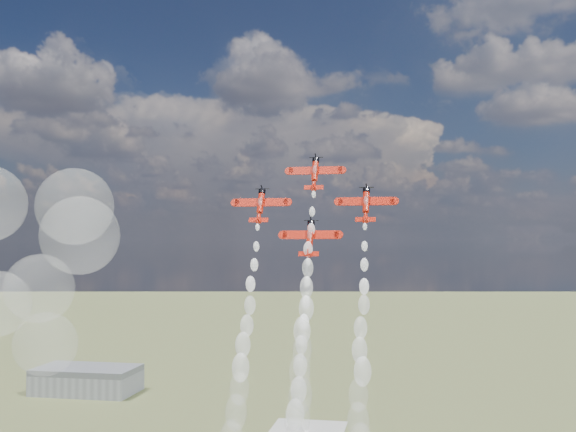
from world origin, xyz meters
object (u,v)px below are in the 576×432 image
(plane_left, at_px, (260,205))
(plane_slot, at_px, (310,237))
(hangar, at_px, (87,380))
(plane_lead, at_px, (315,173))
(plane_right, at_px, (366,204))

(plane_left, distance_m, plane_slot, 15.62)
(hangar, relative_size, plane_slot, 3.78)
(hangar, distance_m, plane_left, 218.01)
(plane_lead, relative_size, plane_left, 1.00)
(plane_lead, relative_size, plane_slot, 1.00)
(plane_lead, distance_m, plane_right, 15.62)
(hangar, xyz_separation_m, plane_left, (126.21, -159.02, 79.45))
(plane_lead, xyz_separation_m, plane_slot, (0.00, -8.11, -15.97))
(plane_left, bearing_deg, hangar, 128.44)
(hangar, bearing_deg, plane_slot, -49.56)
(hangar, distance_m, plane_right, 233.75)
(plane_left, height_order, plane_slot, plane_left)
(hangar, xyz_separation_m, plane_lead, (139.00, -154.96, 87.44))
(plane_left, xyz_separation_m, plane_slot, (12.79, -4.05, -7.99))
(plane_lead, height_order, plane_slot, plane_lead)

